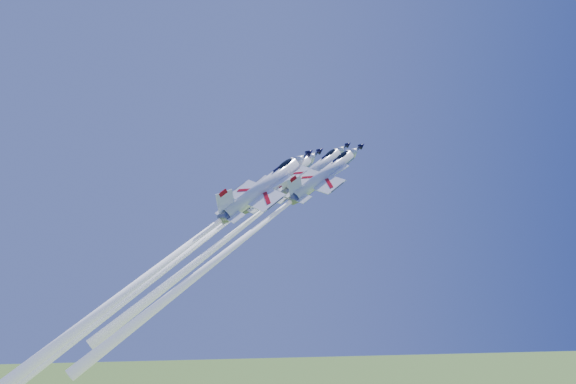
{
  "coord_description": "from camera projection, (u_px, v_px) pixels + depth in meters",
  "views": [
    {
      "loc": [
        -9.75,
        -99.26,
        94.48
      ],
      "look_at": [
        0.0,
        0.0,
        96.67
      ],
      "focal_mm": 40.0,
      "sensor_mm": 36.0,
      "label": 1
    }
  ],
  "objects": [
    {
      "name": "jet_lead",
      "position": [
        238.0,
        230.0,
        97.02
      ],
      "size": [
        34.54,
        19.15,
        34.27
      ],
      "rotation": [
        0.64,
        0.23,
        -1.08
      ],
      "color": "white"
    },
    {
      "name": "jet_left",
      "position": [
        155.0,
        277.0,
        97.66
      ],
      "size": [
        50.05,
        27.87,
        50.6
      ],
      "rotation": [
        0.64,
        0.23,
        -1.08
      ],
      "color": "white"
    },
    {
      "name": "jet_right",
      "position": [
        239.0,
        242.0,
        89.56
      ],
      "size": [
        35.89,
        19.91,
        35.67
      ],
      "rotation": [
        0.64,
        0.23,
        -1.08
      ],
      "color": "white"
    },
    {
      "name": "jet_slot",
      "position": [
        151.0,
        273.0,
        89.61
      ],
      "size": [
        44.65,
        24.77,
        44.48
      ],
      "rotation": [
        0.64,
        0.23,
        -1.08
      ],
      "color": "white"
    }
  ]
}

